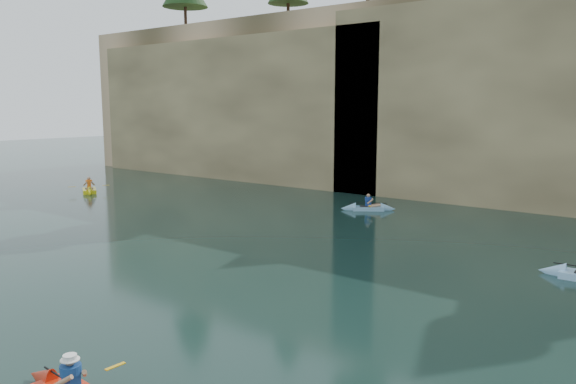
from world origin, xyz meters
The scene contains 8 objects.
ground centered at (0.00, 0.00, 0.00)m, with size 160.00×160.00×0.00m, color black.
cliff centered at (0.00, 30.00, 6.00)m, with size 70.00×16.00×12.00m, color tan.
cliff_slab_west centered at (-20.00, 22.60, 5.28)m, with size 26.00×2.40×10.56m, color tan.
cliff_slab_center centered at (2.00, 22.60, 5.70)m, with size 24.00×2.40×11.40m, color tan.
sea_cave_west centered at (-18.00, 21.95, 2.00)m, with size 4.50×1.00×4.00m, color black.
sea_cave_center centered at (-4.00, 21.95, 1.60)m, with size 3.50×1.00×3.20m, color black.
kayaker_yellow centered at (-21.95, 11.85, 0.15)m, with size 2.94×2.19×1.23m.
kayaker_ltblue_mid centered at (-5.11, 17.12, 0.13)m, with size 2.70×2.14×1.07m.
Camera 1 is at (8.95, -8.11, 5.34)m, focal length 35.00 mm.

